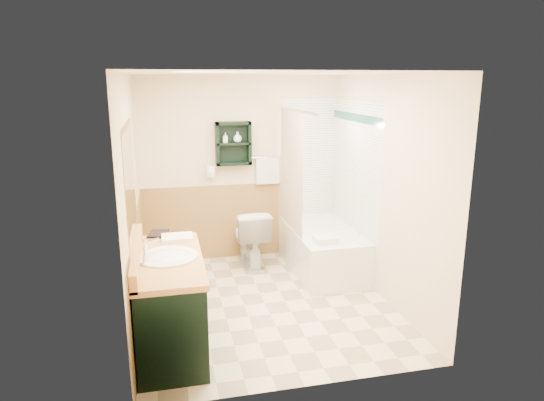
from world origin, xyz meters
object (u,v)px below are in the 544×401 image
at_px(hair_dryer, 210,171).
at_px(toilet, 250,238).
at_px(soap_bottle_a, 226,140).
at_px(soap_bottle_b, 238,138).
at_px(vanity_book, 148,223).
at_px(vanity, 170,303).
at_px(wall_shelf, 233,143).
at_px(bathtub, 323,249).

bearing_deg(hair_dryer, toilet, -34.54).
bearing_deg(soap_bottle_a, soap_bottle_b, 0.00).
bearing_deg(vanity_book, vanity, -62.93).
bearing_deg(vanity, wall_shelf, 66.47).
bearing_deg(bathtub, vanity_book, -160.10).
xyz_separation_m(wall_shelf, soap_bottle_b, (0.05, -0.01, 0.07)).
relative_size(hair_dryer, soap_bottle_b, 1.77).
relative_size(wall_shelf, toilet, 0.72).
distance_m(wall_shelf, soap_bottle_b, 0.09).
xyz_separation_m(vanity, soap_bottle_b, (0.95, 2.05, 1.19)).
height_order(vanity_book, soap_bottle_b, soap_bottle_b).
distance_m(vanity_book, soap_bottle_a, 1.78).
relative_size(soap_bottle_a, soap_bottle_b, 0.91).
bearing_deg(soap_bottle_b, hair_dryer, 175.16).
height_order(hair_dryer, vanity_book, hair_dryer).
height_order(toilet, soap_bottle_b, soap_bottle_b).
height_order(wall_shelf, bathtub, wall_shelf).
bearing_deg(wall_shelf, hair_dryer, 175.24).
bearing_deg(hair_dryer, wall_shelf, -4.76).
height_order(bathtub, vanity_book, vanity_book).
bearing_deg(bathtub, soap_bottle_a, 151.40).
distance_m(bathtub, soap_bottle_b, 1.77).
distance_m(vanity, toilet, 2.06).
bearing_deg(vanity_book, wall_shelf, 65.80).
bearing_deg(toilet, vanity_book, 40.31).
xyz_separation_m(vanity_book, soap_bottle_a, (0.96, 1.37, 0.62)).
distance_m(hair_dryer, vanity, 2.30).
xyz_separation_m(bathtub, toilet, (-0.88, 0.33, 0.10)).
bearing_deg(soap_bottle_a, bathtub, -28.60).
bearing_deg(vanity, toilet, 59.48).
relative_size(wall_shelf, vanity, 0.41).
distance_m(toilet, soap_bottle_a, 1.28).
bearing_deg(hair_dryer, soap_bottle_b, -4.84).
bearing_deg(bathtub, hair_dryer, 154.11).
height_order(hair_dryer, toilet, hair_dryer).
xyz_separation_m(bathtub, soap_bottle_a, (-1.12, 0.61, 1.33)).
distance_m(soap_bottle_a, soap_bottle_b, 0.16).
xyz_separation_m(wall_shelf, hair_dryer, (-0.30, 0.02, -0.35)).
height_order(vanity_book, soap_bottle_a, soap_bottle_a).
bearing_deg(vanity, bathtub, 36.82).
relative_size(vanity, soap_bottle_b, 9.87).
relative_size(vanity_book, soap_bottle_a, 1.96).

